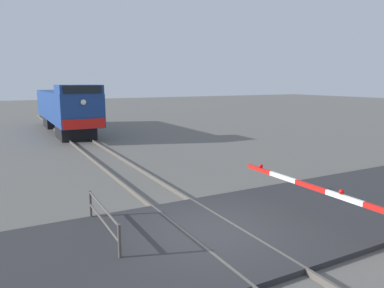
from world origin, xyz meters
The scene contains 7 objects.
ground_plane centered at (0.00, 0.00, 0.00)m, with size 160.00×160.00×0.00m, color #605E59.
rail_track_left centered at (-0.72, 0.00, 0.07)m, with size 0.08×80.00×0.15m, color #59544C.
rail_track_right centered at (0.72, 0.00, 0.07)m, with size 0.08×80.00×0.15m, color #59544C.
road_surface centered at (0.00, 0.00, 0.07)m, with size 36.00×5.32×0.15m, color #2D2D30.
locomotive centered at (0.00, 22.93, 2.00)m, with size 2.85×14.42×3.90m.
crossing_gate centered at (3.27, -2.46, 0.77)m, with size 0.36×6.82×1.21m.
guard_railing centered at (-2.70, 1.18, 0.63)m, with size 0.08×2.96×0.95m.
Camera 1 is at (-4.90, -7.86, 4.14)m, focal length 33.85 mm.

